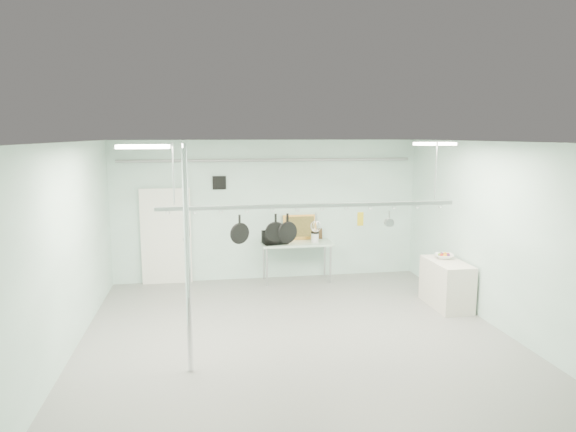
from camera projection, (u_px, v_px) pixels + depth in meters
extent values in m
plane|color=gray|center=(301.00, 346.00, 8.13)|extent=(8.00, 8.00, 0.00)
cube|color=silver|center=(301.00, 143.00, 7.63)|extent=(7.00, 8.00, 0.02)
cube|color=silver|center=(268.00, 210.00, 11.77)|extent=(7.00, 0.02, 3.20)
cube|color=silver|center=(509.00, 240.00, 8.45)|extent=(0.02, 8.00, 3.20)
cube|color=silver|center=(166.00, 237.00, 11.43)|extent=(1.10, 0.10, 2.20)
cube|color=black|center=(219.00, 183.00, 11.47)|extent=(0.30, 0.04, 0.30)
cylinder|color=gray|center=(268.00, 160.00, 11.50)|extent=(6.60, 0.07, 0.07)
cylinder|color=silver|center=(188.00, 261.00, 7.02)|extent=(0.08, 0.08, 3.20)
cube|color=#9CB8A6|center=(297.00, 243.00, 11.60)|extent=(1.60, 0.70, 0.05)
cylinder|color=#B7B7BC|center=(267.00, 267.00, 11.28)|extent=(0.04, 0.04, 0.86)
cylinder|color=#B7B7BC|center=(264.00, 261.00, 11.83)|extent=(0.04, 0.04, 0.86)
cylinder|color=#B7B7BC|center=(330.00, 264.00, 11.52)|extent=(0.04, 0.04, 0.86)
cylinder|color=#B7B7BC|center=(325.00, 259.00, 12.06)|extent=(0.04, 0.04, 0.86)
cube|color=beige|center=(446.00, 284.00, 9.94)|extent=(0.60, 1.20, 0.90)
cube|color=#B7B7BC|center=(310.00, 206.00, 8.11)|extent=(4.80, 0.06, 0.06)
cylinder|color=#B7B7BC|center=(173.00, 176.00, 7.69)|extent=(0.02, 0.02, 0.94)
cylinder|color=#B7B7BC|center=(436.00, 173.00, 8.38)|extent=(0.02, 0.02, 0.94)
cube|color=white|center=(143.00, 147.00, 6.50)|extent=(0.65, 0.30, 0.05)
cube|color=white|center=(435.00, 144.00, 8.61)|extent=(0.65, 0.30, 0.05)
imported|color=black|center=(275.00, 237.00, 11.41)|extent=(0.58, 0.44, 0.29)
cylinder|color=silver|center=(315.00, 238.00, 11.57)|extent=(0.22, 0.22, 0.21)
cube|color=gold|center=(300.00, 227.00, 11.86)|extent=(0.78, 0.15, 0.58)
cube|color=#362513|center=(316.00, 234.00, 11.95)|extent=(0.30, 0.09, 0.25)
imported|color=white|center=(444.00, 256.00, 10.09)|extent=(0.45, 0.45, 0.09)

